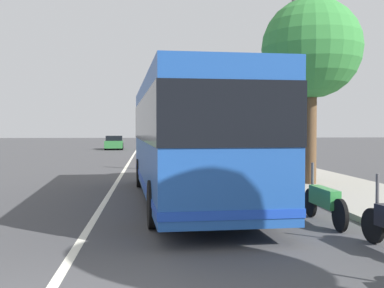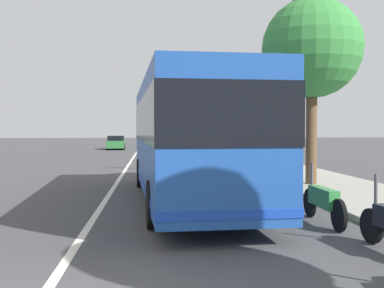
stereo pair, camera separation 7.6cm
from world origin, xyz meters
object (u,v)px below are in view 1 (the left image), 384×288
motorcycle_mid_row (324,201)px  motorcycle_angled (286,187)px  coach_bus (187,134)px  car_side_street (114,143)px  roadside_tree_mid_block (312,49)px  utility_pole (294,83)px  car_behind_bus (177,150)px

motorcycle_mid_row → motorcycle_angled: bearing=-0.2°
coach_bus → car_side_street: 35.70m
motorcycle_mid_row → roadside_tree_mid_block: 7.82m
car_side_street → utility_pole: utility_pole is taller
car_behind_bus → roadside_tree_mid_block: (-14.76, -3.88, 4.13)m
coach_bus → roadside_tree_mid_block: bearing=-62.2°
coach_bus → car_side_street: size_ratio=2.48×
motorcycle_mid_row → motorcycle_angled: size_ratio=0.99×
motorcycle_mid_row → utility_pole: size_ratio=0.29×
coach_bus → car_behind_bus: (17.54, -0.71, -1.19)m
car_side_street → coach_bus: bearing=5.2°
utility_pole → roadside_tree_mid_block: bearing=173.0°
motorcycle_mid_row → motorcycle_angled: motorcycle_mid_row is taller
coach_bus → roadside_tree_mid_block: (2.78, -4.59, 2.94)m
car_behind_bus → utility_pole: 12.73m
motorcycle_angled → car_side_street: car_side_street is taller
motorcycle_angled → roadside_tree_mid_block: 5.90m
car_side_street → utility_pole: bearing=15.9°
motorcycle_angled → roadside_tree_mid_block: (3.46, -1.93, 4.38)m
coach_bus → motorcycle_mid_row: coach_bus is taller
roadside_tree_mid_block → utility_pole: 3.35m
car_side_street → utility_pole: (-29.38, -9.65, 3.32)m
car_behind_bus → utility_pole: utility_pole is taller
coach_bus → motorcycle_mid_row: bearing=-145.2°
utility_pole → motorcycle_angled: bearing=160.8°
motorcycle_angled → roadside_tree_mid_block: size_ratio=0.35×
coach_bus → utility_pole: utility_pole is taller
car_behind_bus → roadside_tree_mid_block: size_ratio=0.66×
motorcycle_mid_row → car_side_street: (38.81, 7.37, 0.18)m
coach_bus → motorcycle_angled: size_ratio=4.79×
motorcycle_mid_row → car_behind_bus: size_ratio=0.53×
utility_pole → coach_bus: bearing=140.3°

